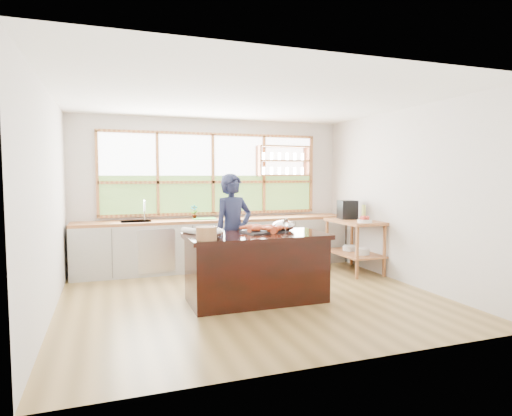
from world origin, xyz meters
name	(u,v)px	position (x,y,z in m)	size (l,w,h in m)	color
ground_plane	(252,297)	(0.00, 0.00, 0.00)	(5.00, 5.00, 0.00)	olive
room_shell	(242,170)	(0.02, 0.51, 1.75)	(5.02, 4.52, 2.71)	beige
back_counter	(216,243)	(-0.02, 1.94, 0.45)	(4.90, 0.63, 0.90)	#B3AFA9
right_shelf_unit	(355,237)	(2.19, 0.89, 0.60)	(0.62, 1.10, 0.90)	#A36E3B
island	(256,267)	(0.00, -0.20, 0.45)	(1.85, 0.90, 0.90)	black
cook	(233,232)	(-0.12, 0.49, 0.85)	(0.62, 0.41, 1.70)	#1B203C
potted_plant	(194,212)	(-0.40, 2.00, 1.03)	(0.14, 0.09, 0.26)	slate
cutting_board	(204,219)	(-0.23, 1.94, 0.91)	(0.40, 0.30, 0.01)	green
espresso_machine	(347,210)	(2.19, 1.14, 1.06)	(0.29, 0.31, 0.33)	black
wine_bottle	(364,213)	(2.24, 0.70, 1.04)	(0.07, 0.07, 0.28)	#A8B956
fruit_bowl	(365,220)	(2.14, 0.52, 0.94)	(0.24, 0.24, 0.11)	white
slate_board	(264,231)	(0.16, -0.06, 0.91)	(0.55, 0.40, 0.02)	black
lobster_pile	(264,228)	(0.15, -0.07, 0.96)	(0.55, 0.48, 0.08)	#CA3F22
mixing_bowl_left	(211,232)	(-0.64, -0.30, 0.97)	(0.32, 0.32, 0.15)	silver
mixing_bowl_right	(283,226)	(0.48, 0.02, 0.97)	(0.32, 0.32, 0.15)	silver
wine_glass	(286,224)	(0.29, -0.51, 1.06)	(0.08, 0.08, 0.22)	white
wicker_basket	(206,233)	(-0.74, -0.50, 0.98)	(0.25, 0.25, 0.16)	#A27242
parchment_roll	(190,231)	(-0.83, 0.09, 0.94)	(0.08, 0.08, 0.30)	silver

